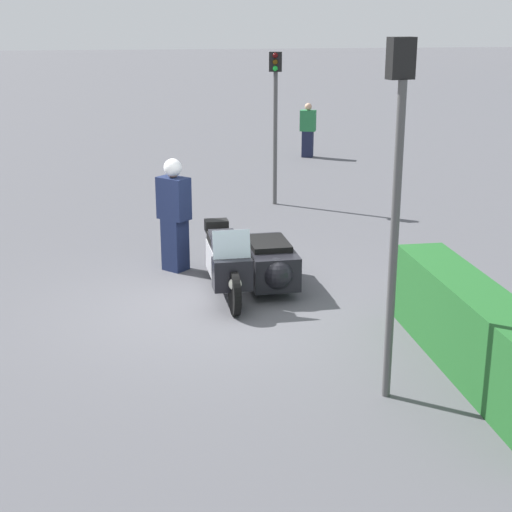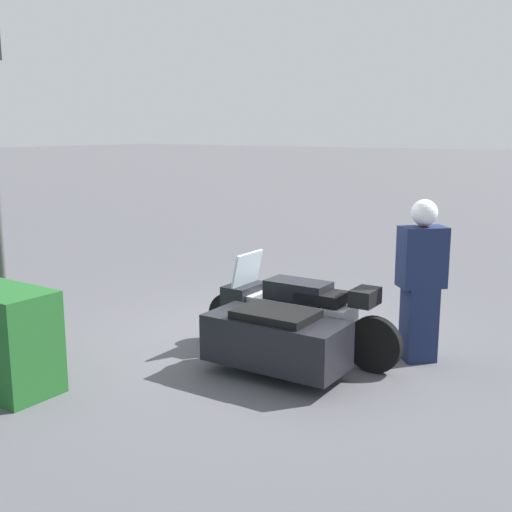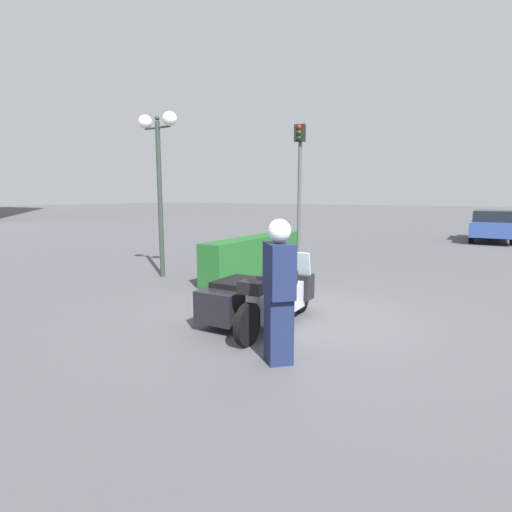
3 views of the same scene
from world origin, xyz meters
TOP-DOWN VIEW (x-y plane):
  - ground_plane at (0.00, 0.00)m, footprint 160.00×160.00m
  - police_motorcycle at (-0.63, 0.60)m, footprint 2.49×1.30m
  - officer_rider at (-1.83, -0.46)m, footprint 0.57×0.56m
  - hedge_bush_curbside at (2.72, 2.69)m, footprint 4.01×0.63m
  - twin_lamp_post at (1.33, 4.69)m, footprint 0.35×1.19m
  - traffic_light_near at (2.91, 1.54)m, footprint 0.22×0.28m
  - parked_car_background at (15.18, -2.46)m, footprint 4.22×1.83m

SIDE VIEW (x-z plane):
  - ground_plane at x=0.00m, z-range 0.00..0.00m
  - police_motorcycle at x=-0.63m, z-range -0.12..1.03m
  - hedge_bush_curbside at x=2.72m, z-range 0.00..1.03m
  - parked_car_background at x=15.18m, z-range 0.04..1.47m
  - officer_rider at x=-1.83m, z-range 0.05..1.88m
  - traffic_light_near at x=2.91m, z-range 0.56..4.35m
  - twin_lamp_post at x=1.33m, z-range 1.12..5.23m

